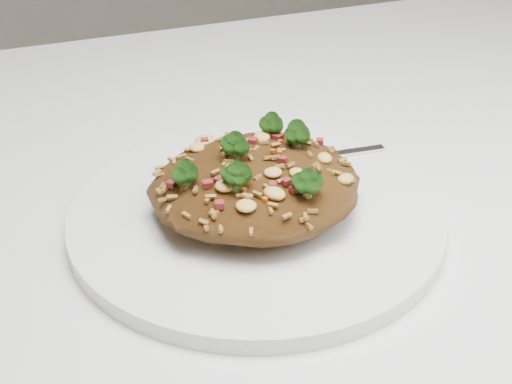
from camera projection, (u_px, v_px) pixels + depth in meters
dining_table at (304, 245)px, 0.70m from camera, size 1.20×0.80×0.75m
plate at (256, 215)px, 0.57m from camera, size 0.30×0.30×0.01m
fried_rice at (256, 176)px, 0.55m from camera, size 0.16×0.15×0.07m
fork at (307, 158)px, 0.63m from camera, size 0.16×0.03×0.00m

